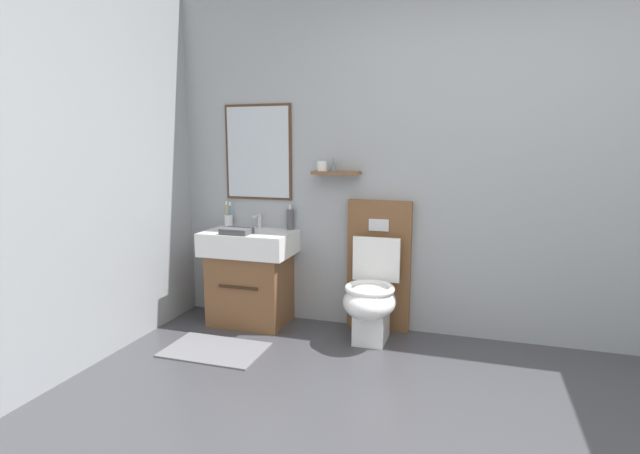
# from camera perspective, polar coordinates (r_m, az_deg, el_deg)

# --- Properties ---
(wall_back) EXTENTS (5.13, 0.27, 2.77)m
(wall_back) POSITION_cam_1_polar(r_m,az_deg,el_deg) (3.68, 19.85, 8.60)
(wall_back) COLOR #999EA3
(wall_back) RESTS_ON ground
(bath_mat) EXTENTS (0.68, 0.44, 0.01)m
(bath_mat) POSITION_cam_1_polar(r_m,az_deg,el_deg) (3.57, -12.15, -13.82)
(bath_mat) COLOR slate
(bath_mat) RESTS_ON ground
(vanity_sink_left) EXTENTS (0.69, 0.48, 0.74)m
(vanity_sink_left) POSITION_cam_1_polar(r_m,az_deg,el_deg) (3.93, -8.09, -5.47)
(vanity_sink_left) COLOR brown
(vanity_sink_left) RESTS_ON ground
(tap_on_left_sink) EXTENTS (0.03, 0.13, 0.11)m
(tap_on_left_sink) POSITION_cam_1_polar(r_m,az_deg,el_deg) (4.00, -7.17, 0.92)
(tap_on_left_sink) COLOR silver
(tap_on_left_sink) RESTS_ON vanity_sink_left
(toilet) EXTENTS (0.48, 0.63, 1.00)m
(toilet) POSITION_cam_1_polar(r_m,az_deg,el_deg) (3.63, 6.33, -7.03)
(toilet) COLOR brown
(toilet) RESTS_ON ground
(toothbrush_cup) EXTENTS (0.07, 0.07, 0.21)m
(toothbrush_cup) POSITION_cam_1_polar(r_m,az_deg,el_deg) (4.11, -10.61, 0.84)
(toothbrush_cup) COLOR silver
(toothbrush_cup) RESTS_ON vanity_sink_left
(soap_dispenser) EXTENTS (0.06, 0.06, 0.20)m
(soap_dispenser) POSITION_cam_1_polar(r_m,az_deg,el_deg) (3.89, -3.48, 0.95)
(soap_dispenser) COLOR #4C4C51
(soap_dispenser) RESTS_ON vanity_sink_left
(folded_hand_towel) EXTENTS (0.22, 0.16, 0.04)m
(folded_hand_towel) POSITION_cam_1_polar(r_m,az_deg,el_deg) (3.75, -9.69, -0.47)
(folded_hand_towel) COLOR #47474C
(folded_hand_towel) RESTS_ON vanity_sink_left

